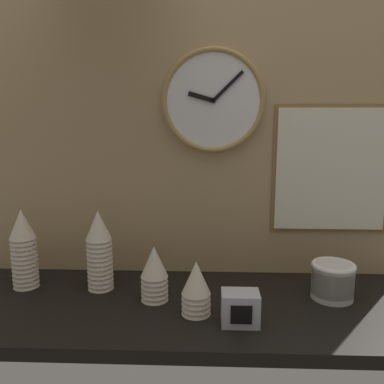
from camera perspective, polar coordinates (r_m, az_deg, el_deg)
ground_plane at (r=1.35m, az=-1.22°, el=-15.83°), size 1.60×0.56×0.04m
wall_tiled_back at (r=1.47m, az=-0.69°, el=8.46°), size 1.60×0.03×1.05m
cup_stack_center_right at (r=1.23m, az=0.58°, el=-13.30°), size 0.09×0.09×0.16m
cup_stack_center at (r=1.32m, az=-5.31°, el=-11.29°), size 0.09×0.09×0.18m
cup_stack_center_left at (r=1.42m, az=-12.88°, el=-7.94°), size 0.09×0.09×0.27m
cup_stack_far_left at (r=1.51m, az=-22.56°, el=-7.33°), size 0.09×0.09×0.27m
bowl_stack_far_right at (r=1.41m, az=19.14°, el=-11.56°), size 0.14×0.14×0.12m
wall_clock at (r=1.44m, az=3.00°, el=12.68°), size 0.36×0.03×0.36m
menu_board at (r=1.53m, az=18.96°, el=2.97°), size 0.41×0.01×0.46m
napkin_dispenser at (r=1.20m, az=6.79°, el=-15.88°), size 0.11×0.08×0.09m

